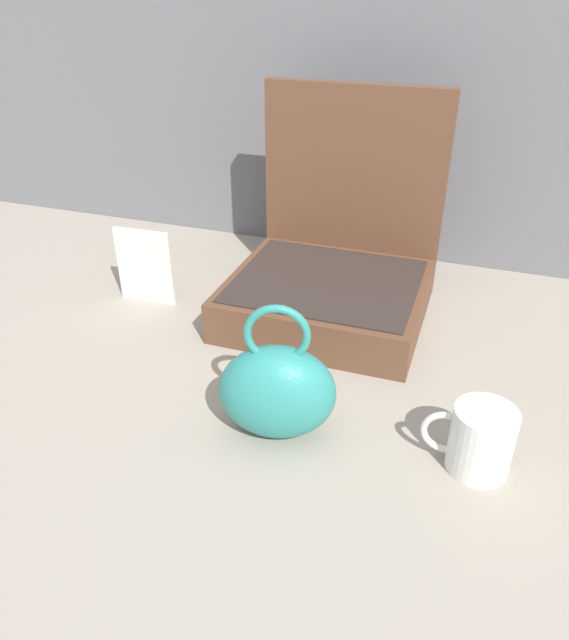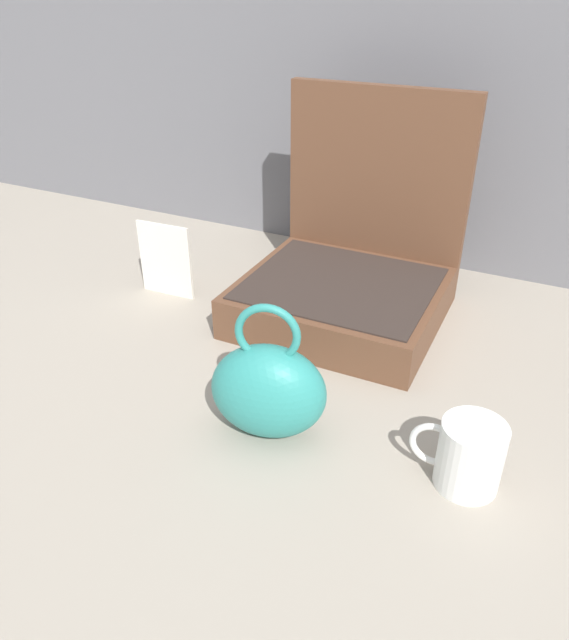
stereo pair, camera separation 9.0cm
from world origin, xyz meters
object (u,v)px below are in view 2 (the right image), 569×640
object	(u,v)px
teal_pouch_handbag	(268,389)
coffee_mug	(468,455)
open_suitcase	(349,271)
info_card_left	(165,260)

from	to	relation	value
teal_pouch_handbag	coffee_mug	size ratio (longest dim) A/B	1.75
open_suitcase	teal_pouch_handbag	bearing A→B (deg)	-85.95
open_suitcase	teal_pouch_handbag	xyz separation A→B (m)	(0.03, -0.39, -0.01)
open_suitcase	coffee_mug	bearing A→B (deg)	-50.50
coffee_mug	teal_pouch_handbag	bearing A→B (deg)	-175.38
coffee_mug	info_card_left	size ratio (longest dim) A/B	0.79
open_suitcase	info_card_left	world-z (taller)	open_suitcase
teal_pouch_handbag	info_card_left	xyz separation A→B (m)	(-0.38, 0.29, 0.00)
info_card_left	teal_pouch_handbag	bearing A→B (deg)	-39.88
coffee_mug	open_suitcase	bearing A→B (deg)	129.50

